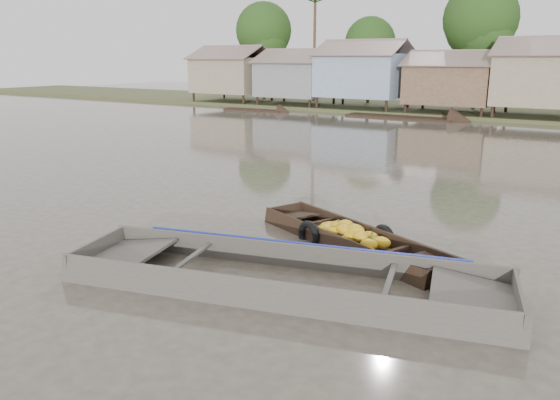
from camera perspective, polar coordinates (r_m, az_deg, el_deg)
The scene contains 3 objects.
ground at distance 12.84m, azimuth -1.23°, elevation -3.85°, with size 120.00×120.00×0.00m, color #453D35.
banana_boat at distance 12.40m, azimuth 7.18°, elevation -3.98°, with size 5.31×3.22×0.74m.
viewer_boat at distance 10.12m, azimuth 0.48°, elevation -8.67°, with size 8.38×4.03×0.65m.
Camera 1 is at (6.67, -10.18, 4.10)m, focal length 35.00 mm.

